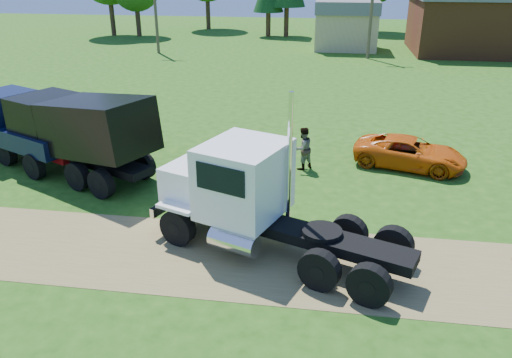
# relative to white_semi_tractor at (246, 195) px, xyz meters

# --- Properties ---
(ground) EXTENTS (140.00, 140.00, 0.00)m
(ground) POSITION_rel_white_semi_tractor_xyz_m (-0.38, -0.97, -1.67)
(ground) COLOR #1F4910
(ground) RESTS_ON ground
(dirt_track) EXTENTS (120.00, 4.20, 0.01)m
(dirt_track) POSITION_rel_white_semi_tractor_xyz_m (-0.38, -0.97, -1.67)
(dirt_track) COLOR brown
(dirt_track) RESTS_ON ground
(white_semi_tractor) EXTENTS (8.20, 5.19, 4.90)m
(white_semi_tractor) POSITION_rel_white_semi_tractor_xyz_m (0.00, 0.00, 0.00)
(white_semi_tractor) COLOR black
(white_semi_tractor) RESTS_ON ground
(black_dump_truck) EXTENTS (8.27, 5.55, 3.59)m
(black_dump_truck) POSITION_rel_white_semi_tractor_xyz_m (-7.88, 4.54, 0.30)
(black_dump_truck) COLOR black
(black_dump_truck) RESTS_ON ground
(navy_truck) EXTENTS (6.88, 4.84, 2.96)m
(navy_truck) POSITION_rel_white_semi_tractor_xyz_m (-11.40, 5.83, -0.16)
(navy_truck) COLOR maroon
(navy_truck) RESTS_ON ground
(orange_pickup) EXTENTS (5.13, 3.40, 1.31)m
(orange_pickup) POSITION_rel_white_semi_tractor_xyz_m (5.94, 7.37, -1.02)
(orange_pickup) COLOR #CE5509
(orange_pickup) RESTS_ON ground
(spectator_b) EXTENTS (1.14, 1.13, 1.85)m
(spectator_b) POSITION_rel_white_semi_tractor_xyz_m (1.36, 6.46, -0.75)
(spectator_b) COLOR #999999
(spectator_b) RESTS_ON ground
(brick_building) EXTENTS (15.40, 10.40, 5.30)m
(brick_building) POSITION_rel_white_semi_tractor_xyz_m (17.62, 39.03, 0.99)
(brick_building) COLOR brown
(brick_building) RESTS_ON ground
(tan_shed) EXTENTS (6.20, 5.40, 4.70)m
(tan_shed) POSITION_rel_white_semi_tractor_xyz_m (3.62, 39.03, 0.75)
(tan_shed) COLOR tan
(tan_shed) RESTS_ON ground
(utility_poles) EXTENTS (42.20, 0.28, 9.00)m
(utility_poles) POSITION_rel_white_semi_tractor_xyz_m (5.62, 34.03, 3.04)
(utility_poles) COLOR brown
(utility_poles) RESTS_ON ground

